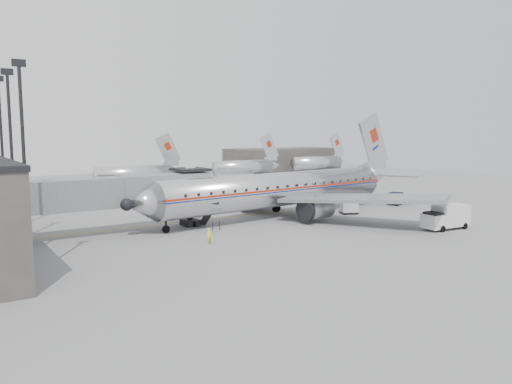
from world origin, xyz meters
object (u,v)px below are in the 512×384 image
at_px(service_van, 446,217).
at_px(baggage_cart_navy, 395,198).
at_px(airliner, 284,189).
at_px(ramp_worker, 209,237).
at_px(baggage_cart_white, 349,207).

bearing_deg(service_van, baggage_cart_navy, 62.60).
relative_size(airliner, service_van, 7.51).
bearing_deg(airliner, ramp_worker, -155.59).
relative_size(baggage_cart_white, ramp_worker, 1.64).
height_order(airliner, baggage_cart_navy, airliner).
relative_size(baggage_cart_navy, baggage_cart_white, 1.04).
distance_m(service_van, baggage_cart_navy, 17.77).
xyz_separation_m(airliner, baggage_cart_white, (7.78, -3.37, -2.46)).
bearing_deg(service_van, airliner, 124.38).
height_order(airliner, baggage_cart_white, airliner).
relative_size(airliner, baggage_cart_navy, 15.55).
bearing_deg(baggage_cart_navy, ramp_worker, 172.33).
xyz_separation_m(service_van, ramp_worker, (-24.67, 7.22, -0.56)).
xyz_separation_m(baggage_cart_white, ramp_worker, (-22.99, -5.72, -0.09)).
height_order(airliner, service_van, airliner).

